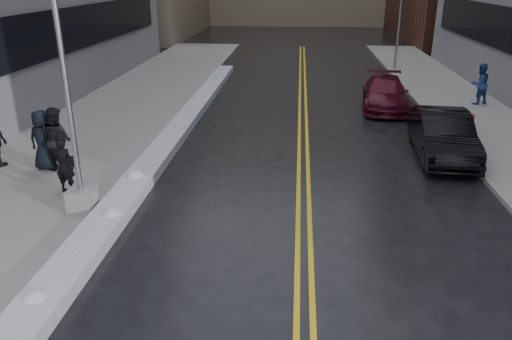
% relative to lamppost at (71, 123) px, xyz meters
% --- Properties ---
extents(ground, '(160.00, 160.00, 0.00)m').
position_rel_lamppost_xyz_m(ground, '(3.30, -2.00, -2.53)').
color(ground, black).
rests_on(ground, ground).
extents(sidewalk_west, '(5.50, 50.00, 0.15)m').
position_rel_lamppost_xyz_m(sidewalk_west, '(-2.45, 8.00, -2.46)').
color(sidewalk_west, gray).
rests_on(sidewalk_west, ground).
extents(sidewalk_east, '(4.00, 50.00, 0.15)m').
position_rel_lamppost_xyz_m(sidewalk_east, '(13.30, 8.00, -2.46)').
color(sidewalk_east, gray).
rests_on(sidewalk_east, ground).
extents(lane_line_left, '(0.12, 50.00, 0.01)m').
position_rel_lamppost_xyz_m(lane_line_left, '(5.65, 8.00, -2.53)').
color(lane_line_left, gold).
rests_on(lane_line_left, ground).
extents(lane_line_right, '(0.12, 50.00, 0.01)m').
position_rel_lamppost_xyz_m(lane_line_right, '(5.95, 8.00, -2.53)').
color(lane_line_right, gold).
rests_on(lane_line_right, ground).
extents(snow_ridge, '(0.90, 30.00, 0.34)m').
position_rel_lamppost_xyz_m(snow_ridge, '(0.85, 6.00, -2.36)').
color(snow_ridge, silver).
rests_on(snow_ridge, ground).
extents(lamppost, '(0.65, 0.65, 7.62)m').
position_rel_lamppost_xyz_m(lamppost, '(0.00, 0.00, 0.00)').
color(lamppost, gray).
rests_on(lamppost, sidewalk_west).
extents(fire_hydrant, '(0.26, 0.26, 0.73)m').
position_rel_lamppost_xyz_m(fire_hydrant, '(12.30, 8.00, -1.98)').
color(fire_hydrant, maroon).
rests_on(fire_hydrant, sidewalk_east).
extents(traffic_signal, '(0.16, 0.20, 6.00)m').
position_rel_lamppost_xyz_m(traffic_signal, '(11.80, 22.00, 0.87)').
color(traffic_signal, gray).
rests_on(traffic_signal, sidewalk_east).
extents(pedestrian_fedora, '(0.64, 0.47, 1.63)m').
position_rel_lamppost_xyz_m(pedestrian_fedora, '(-0.92, 1.12, -1.57)').
color(pedestrian_fedora, black).
rests_on(pedestrian_fedora, sidewalk_west).
extents(pedestrian_b, '(1.23, 1.13, 2.03)m').
position_rel_lamppost_xyz_m(pedestrian_b, '(-1.88, 2.75, -1.37)').
color(pedestrian_b, black).
rests_on(pedestrian_b, sidewalk_west).
extents(pedestrian_c, '(0.97, 0.67, 1.92)m').
position_rel_lamppost_xyz_m(pedestrian_c, '(-2.34, 2.79, -1.42)').
color(pedestrian_c, black).
rests_on(pedestrian_c, sidewalk_west).
extents(pedestrian_east, '(1.13, 1.02, 1.91)m').
position_rel_lamppost_xyz_m(pedestrian_east, '(14.06, 12.68, -1.43)').
color(pedestrian_east, navy).
rests_on(pedestrian_east, sidewalk_east).
extents(car_black, '(1.95, 4.92, 1.59)m').
position_rel_lamppost_xyz_m(car_black, '(10.54, 5.42, -1.74)').
color(car_black, black).
rests_on(car_black, ground).
extents(car_maroon, '(2.48, 5.09, 1.43)m').
position_rel_lamppost_xyz_m(car_maroon, '(9.63, 12.05, -1.82)').
color(car_maroon, '#460B1A').
rests_on(car_maroon, ground).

